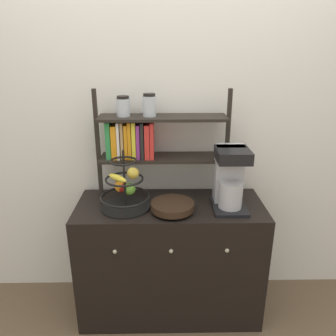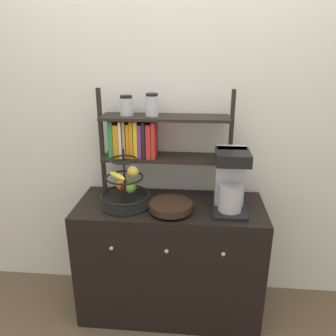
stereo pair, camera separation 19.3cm
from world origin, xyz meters
The scene contains 7 objects.
ground_plane centered at (0.00, 0.00, 0.00)m, with size 12.00×12.00×0.00m, color brown.
wall_back centered at (0.00, 0.52, 1.30)m, with size 7.00×0.05×2.60m, color silver.
sideboard centered at (0.00, 0.24, 0.39)m, with size 1.15×0.49×0.78m.
coffee_maker centered at (0.35, 0.21, 0.97)m, with size 0.20×0.26×0.37m.
fruit_stand centered at (-0.27, 0.21, 0.90)m, with size 0.30×0.30×0.36m.
wooden_bowl centered at (0.01, 0.14, 0.82)m, with size 0.25×0.25×0.06m.
shelf_hutch centered at (-0.16, 0.37, 1.18)m, with size 0.82×0.20×0.68m.
Camera 1 is at (-0.04, -1.58, 1.68)m, focal length 35.00 mm.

